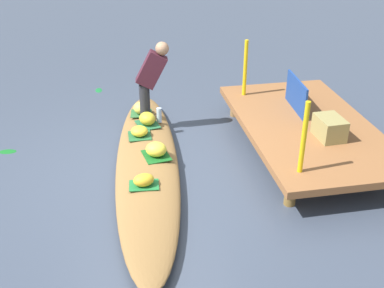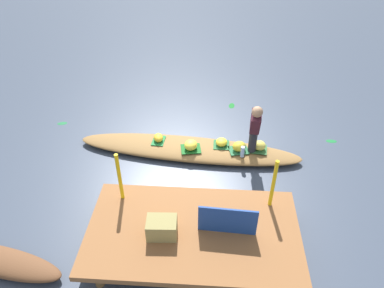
% 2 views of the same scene
% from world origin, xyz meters
% --- Properties ---
extents(canal_water, '(40.00, 40.00, 0.00)m').
position_xyz_m(canal_water, '(0.00, 0.00, 0.00)').
color(canal_water, '#3C4556').
rests_on(canal_water, ground).
extents(dock_platform, '(3.20, 1.80, 0.40)m').
position_xyz_m(dock_platform, '(-0.24, 2.34, 0.35)').
color(dock_platform, brown).
rests_on(dock_platform, ground).
extents(vendor_boat, '(4.65, 1.23, 0.21)m').
position_xyz_m(vendor_boat, '(0.00, 0.00, 0.11)').
color(vendor_boat, olive).
rests_on(vendor_boat, ground).
extents(leaf_mat_0, '(0.27, 0.38, 0.01)m').
position_xyz_m(leaf_mat_0, '(0.63, -0.10, 0.22)').
color(leaf_mat_0, '#1F7235').
rests_on(leaf_mat_0, vendor_boat).
extents(banana_bunch_0, '(0.23, 0.29, 0.15)m').
position_xyz_m(banana_bunch_0, '(0.63, -0.10, 0.29)').
color(banana_bunch_0, gold).
rests_on(banana_bunch_0, vendor_boat).
extents(leaf_mat_1, '(0.44, 0.39, 0.01)m').
position_xyz_m(leaf_mat_1, '(-0.06, 0.13, 0.22)').
color(leaf_mat_1, '#175B1F').
rests_on(leaf_mat_1, vendor_boat).
extents(banana_bunch_1, '(0.35, 0.36, 0.19)m').
position_xyz_m(banana_bunch_1, '(-0.06, 0.13, 0.31)').
color(banana_bunch_1, yellow).
rests_on(banana_bunch_1, vendor_boat).
extents(leaf_mat_2, '(0.32, 0.33, 0.01)m').
position_xyz_m(leaf_mat_2, '(-0.67, -0.04, 0.22)').
color(leaf_mat_2, '#256133').
rests_on(leaf_mat_2, vendor_boat).
extents(banana_bunch_2, '(0.29, 0.30, 0.15)m').
position_xyz_m(banana_bunch_2, '(-0.67, -0.04, 0.29)').
color(banana_bunch_2, yellow).
rests_on(banana_bunch_2, vendor_boat).
extents(leaf_mat_3, '(0.44, 0.38, 0.01)m').
position_xyz_m(leaf_mat_3, '(-1.02, 0.12, 0.22)').
color(leaf_mat_3, '#24613A').
rests_on(leaf_mat_3, vendor_boat).
extents(banana_bunch_3, '(0.35, 0.33, 0.19)m').
position_xyz_m(banana_bunch_3, '(-1.02, 0.12, 0.31)').
color(banana_bunch_3, gold).
rests_on(banana_bunch_3, vendor_boat).
extents(leaf_mat_4, '(0.35, 0.37, 0.01)m').
position_xyz_m(leaf_mat_4, '(-1.43, 0.06, 0.22)').
color(leaf_mat_4, '#306636').
rests_on(leaf_mat_4, vendor_boat).
extents(banana_bunch_4, '(0.31, 0.31, 0.19)m').
position_xyz_m(banana_bunch_4, '(-1.43, 0.06, 0.31)').
color(banana_bunch_4, '#EBD551').
rests_on(banana_bunch_4, vendor_boat).
extents(vendor_person, '(0.23, 0.52, 1.20)m').
position_xyz_m(vendor_person, '(-1.27, 0.23, 0.90)').
color(vendor_person, '#28282D').
rests_on(vendor_person, vendor_boat).
extents(water_bottle, '(0.08, 0.08, 0.23)m').
position_xyz_m(water_bottle, '(-1.08, 0.30, 0.33)').
color(water_bottle, '#ACC5E2').
rests_on(water_bottle, vendor_boat).
extents(market_banner, '(0.86, 0.08, 0.49)m').
position_xyz_m(market_banner, '(-0.74, 2.34, 0.65)').
color(market_banner, navy).
rests_on(market_banner, dock_platform).
extents(railing_post_west, '(0.06, 0.06, 0.91)m').
position_xyz_m(railing_post_west, '(-1.44, 1.74, 0.86)').
color(railing_post_west, yellow).
rests_on(railing_post_west, dock_platform).
extents(railing_post_east, '(0.06, 0.06, 0.91)m').
position_xyz_m(railing_post_east, '(0.96, 1.74, 0.86)').
color(railing_post_east, yellow).
rests_on(railing_post_east, dock_platform).
extents(produce_crate, '(0.45, 0.34, 0.29)m').
position_xyz_m(produce_crate, '(0.21, 2.44, 0.55)').
color(produce_crate, '#93854D').
rests_on(produce_crate, dock_platform).
extents(drifting_plant_0, '(0.23, 0.13, 0.01)m').
position_xyz_m(drifting_plant_0, '(-3.07, -0.60, 0.00)').
color(drifting_plant_0, '#196E32').
rests_on(drifting_plant_0, ground).
extents(drifting_plant_1, '(0.17, 0.27, 0.01)m').
position_xyz_m(drifting_plant_1, '(-0.94, -1.94, 0.00)').
color(drifting_plant_1, '#166822').
rests_on(drifting_plant_1, ground).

